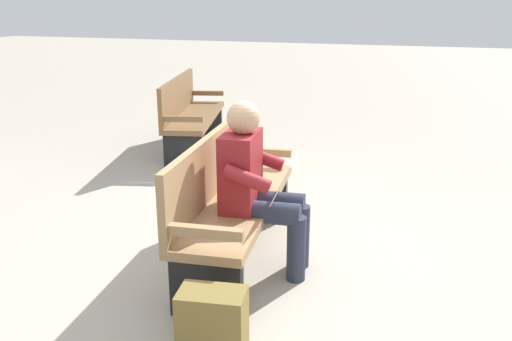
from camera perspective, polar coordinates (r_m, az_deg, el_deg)
ground_plane at (r=4.03m, az=-1.73°, el=-9.04°), size 40.00×40.00×0.00m
bench_near at (r=3.87m, az=-2.81°, el=-2.84°), size 1.84×0.69×0.90m
person_seated at (r=3.63m, az=0.13°, el=-1.36°), size 0.60×0.60×1.18m
backpack at (r=2.93m, az=-4.55°, el=-15.90°), size 0.30×0.37×0.39m
bench_far at (r=6.80m, az=-6.97°, el=5.98°), size 1.86×0.92×0.90m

